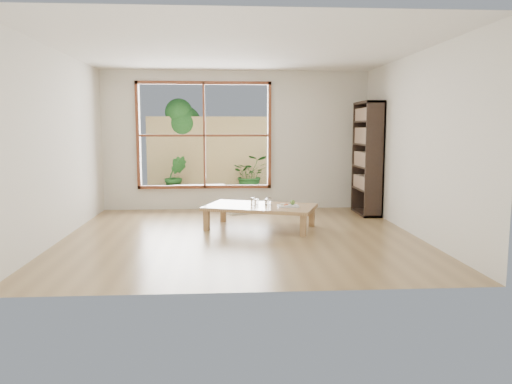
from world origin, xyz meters
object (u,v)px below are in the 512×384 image
bookshelf (367,158)px  garden_bench (199,188)px  low_table (260,208)px  food_tray (289,205)px

bookshelf → garden_bench: size_ratio=1.82×
low_table → food_tray: (0.42, -0.13, 0.07)m
food_tray → low_table: bearing=160.3°
low_table → food_tray: food_tray is taller
garden_bench → food_tray: bearing=-71.0°
low_table → food_tray: bearing=1.6°
bookshelf → garden_bench: bearing=152.5°
low_table → garden_bench: garden_bench is taller
low_table → bookshelf: bookshelf is taller
bookshelf → garden_bench: bookshelf is taller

